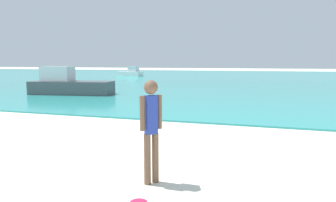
# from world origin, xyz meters

# --- Properties ---
(water) EXTENTS (160.00, 60.00, 0.06)m
(water) POSITION_xyz_m (0.00, 41.65, 0.03)
(water) COLOR teal
(water) RESTS_ON ground
(person_standing) EXTENTS (0.29, 0.31, 1.68)m
(person_standing) POSITION_xyz_m (1.25, 6.70, 0.96)
(person_standing) COLOR brown
(person_standing) RESTS_ON ground
(boat_near) EXTENTS (5.03, 2.23, 1.65)m
(boat_near) POSITION_xyz_m (-8.08, 17.70, 0.63)
(boat_near) COLOR #4C4C51
(boat_near) RESTS_ON water
(boat_far) EXTENTS (4.08, 2.15, 1.32)m
(boat_far) POSITION_xyz_m (-14.61, 41.06, 0.52)
(boat_far) COLOR white
(boat_far) RESTS_ON water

